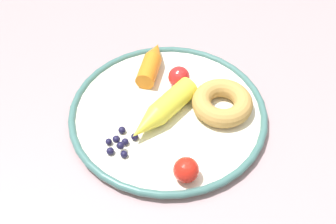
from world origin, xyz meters
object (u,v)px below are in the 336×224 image
Objects in this scene: tomato_near at (186,170)px; dining_table at (161,138)px; carrot_yellow at (162,110)px; donut at (222,103)px; carrot_orange at (152,63)px; plate at (168,113)px; blueberry_pile at (120,142)px; tomato_mid at (179,77)px.

dining_table is at bearing 106.77° from tomato_near.
dining_table is at bearing 98.10° from carrot_yellow.
donut is (0.10, 0.03, -0.00)m from carrot_yellow.
carrot_yellow is at bearing -81.90° from dining_table.
carrot_orange reaches higher than donut.
plate is (0.02, -0.04, 0.11)m from dining_table.
carrot_yellow is 1.35× the size of donut.
donut is 1.72× the size of blueberry_pile.
carrot_orange is 0.12m from carrot_yellow.
donut is at bearing 7.48° from plate.
plate is 8.70× the size of tomato_near.
plate is 8.79× the size of tomato_mid.
donut is 0.18m from blueberry_pile.
dining_table is at bearing -72.86° from carrot_orange.
plate is 0.11m from carrot_orange.
carrot_orange is at bearing 106.87° from tomato_near.
plate is 0.03m from carrot_yellow.
plate is 0.10m from blueberry_pile.
carrot_orange is at bearing 144.38° from tomato_mid.
tomato_near is (0.05, -0.16, 0.13)m from dining_table.
dining_table is 25.86× the size of tomato_near.
dining_table is 9.12× the size of carrot_orange.
plate is 0.07m from tomato_mid.
carrot_yellow reaches higher than blueberry_pile.
blueberry_pile is at bearing -100.79° from carrot_orange.
tomato_near is (0.03, -0.13, 0.02)m from plate.
tomato_mid is at bearing 143.93° from donut.
carrot_yellow is at bearing -76.70° from carrot_orange.
tomato_near is (0.04, -0.11, 0.00)m from carrot_yellow.
donut is at bearing -35.89° from carrot_orange.
tomato_near reaches higher than dining_table.
donut is at bearing 68.31° from tomato_near.
dining_table is 7.23× the size of carrot_yellow.
tomato_mid is at bearing 76.93° from plate.
dining_table is at bearing 166.68° from donut.
dining_table is 2.97× the size of plate.
tomato_mid is (0.03, 0.03, 0.13)m from dining_table.
blueberry_pile is at bearing -115.88° from dining_table.
donut is (0.09, 0.01, 0.02)m from plate.
donut reaches higher than plate.
plate is at bearing -172.52° from donut.
tomato_mid is at bearing 73.38° from carrot_yellow.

